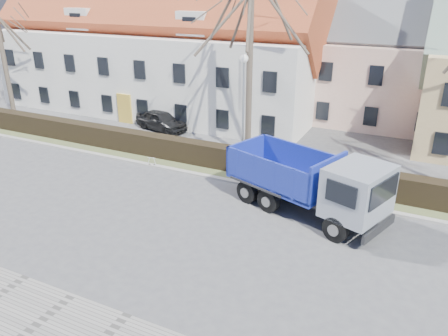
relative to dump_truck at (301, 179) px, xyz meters
The scene contains 12 objects.
ground 4.51m from the dump_truck, 131.40° to the right, with size 120.00×120.00×0.00m, color #48474A.
curb_far 3.47m from the dump_truck, 153.20° to the left, with size 80.00×0.30×0.12m, color gray.
grass_strip 4.38m from the dump_truck, 132.92° to the left, with size 80.00×3.00×0.10m, color #4B5630.
hedge 4.07m from the dump_truck, 134.88° to the left, with size 60.00×0.90×1.30m, color black.
building_white 20.60m from the dump_truck, 140.96° to the left, with size 26.80×10.80×9.50m, color silver, non-canonical shape.
building_pink 17.04m from the dump_truck, 85.94° to the left, with size 10.80×8.80×8.00m, color beige, non-canonical shape.
tree_0 25.60m from the dump_truck, 167.90° to the left, with size 7.20×7.20×9.90m, color #4C4034, non-canonical shape.
tree_1 8.62m from the dump_truck, 132.11° to the left, with size 9.20×9.20×12.65m, color #4C4034, non-canonical shape.
dump_truck is the anchor object (origin of this frame).
streetlight 6.13m from the dump_truck, 139.71° to the left, with size 0.50×0.50×6.36m, color #95999C, non-canonical shape.
cart_frame 9.47m from the dump_truck, behind, with size 0.69×0.39×0.63m, color silver, non-canonical shape.
parked_car_a 14.46m from the dump_truck, 149.04° to the left, with size 1.68×4.18×1.42m, color black.
Camera 1 is at (7.42, -14.50, 9.63)m, focal length 35.00 mm.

